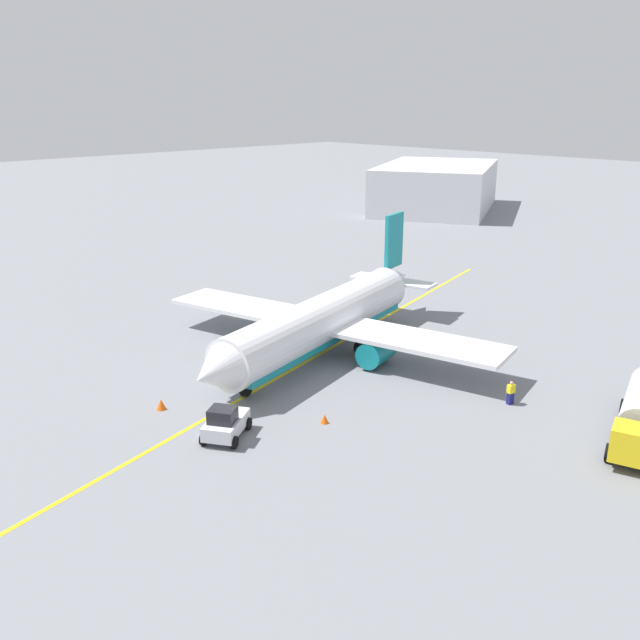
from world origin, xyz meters
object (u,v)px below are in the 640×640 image
(safety_cone_nose, at_px, (161,404))
(refueling_worker, at_px, (511,393))
(airplane, at_px, (323,321))
(safety_cone_wingtip, at_px, (325,419))
(pushback_tug, at_px, (225,423))

(safety_cone_nose, bearing_deg, refueling_worker, 137.86)
(airplane, bearing_deg, safety_cone_wingtip, 46.04)
(safety_cone_wingtip, bearing_deg, safety_cone_nose, -54.69)
(airplane, xyz_separation_m, pushback_tug, (14.97, 6.51, -1.78))
(pushback_tug, bearing_deg, safety_cone_nose, -83.66)
(pushback_tug, xyz_separation_m, refueling_worker, (-17.28, 9.87, -0.19))
(safety_cone_nose, bearing_deg, pushback_tug, 96.34)
(pushback_tug, xyz_separation_m, safety_cone_wingtip, (-5.89, 2.91, -0.70))
(pushback_tug, relative_size, safety_cone_nose, 5.56)
(airplane, relative_size, pushback_tug, 7.58)
(pushback_tug, relative_size, refueling_worker, 2.40)
(refueling_worker, distance_m, safety_cone_nose, 24.27)
(airplane, bearing_deg, safety_cone_nose, 0.35)
(refueling_worker, relative_size, safety_cone_nose, 2.31)
(refueling_worker, bearing_deg, airplane, -81.98)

